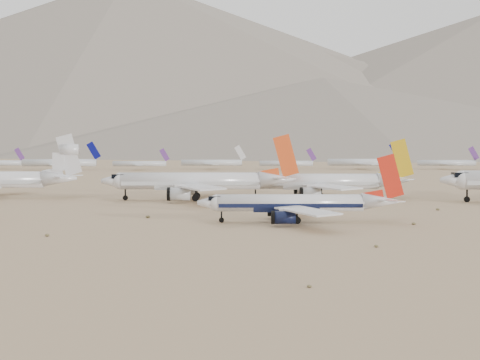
{
  "coord_description": "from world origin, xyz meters",
  "views": [
    {
      "loc": [
        -11.27,
        -130.76,
        15.92
      ],
      "look_at": [
        -10.07,
        39.39,
        7.0
      ],
      "focal_mm": 50.0,
      "sensor_mm": 36.0,
      "label": 1
    }
  ],
  "objects": [
    {
      "name": "ground",
      "position": [
        0.0,
        0.0,
        0.0
      ],
      "size": [
        7000.0,
        7000.0,
        0.0
      ],
      "primitive_type": "plane",
      "color": "#9C7B5A",
      "rests_on": "ground"
    },
    {
      "name": "main_airliner",
      "position": [
        1.8,
        5.71,
        3.9
      ],
      "size": [
        40.16,
        39.23,
        14.17
      ],
      "color": "silver",
      "rests_on": "ground"
    },
    {
      "name": "mountain_range",
      "position": [
        70.18,
        1648.01,
        190.32
      ],
      "size": [
        7354.0,
        3024.0,
        470.0
      ],
      "color": "slate",
      "rests_on": "ground"
    },
    {
      "name": "distant_storage_row",
      "position": [
        -11.87,
        299.56,
        4.41
      ],
      "size": [
        529.47,
        61.18,
        15.94
      ],
      "color": "silver",
      "rests_on": "ground"
    },
    {
      "name": "desert_scrub",
      "position": [
        -20.73,
        -21.89,
        0.28
      ],
      "size": [
        233.6,
        121.67,
        0.63
      ],
      "color": "brown",
      "rests_on": "ground"
    },
    {
      "name": "row2_orange_tail",
      "position": [
        -21.84,
        60.99,
        5.37
      ],
      "size": [
        53.68,
        52.51,
        19.15
      ],
      "color": "silver",
      "rests_on": "ground"
    },
    {
      "name": "row2_gold_tail",
      "position": [
        14.45,
        65.7,
        5.0
      ],
      "size": [
        50.2,
        49.1,
        17.87
      ],
      "color": "silver",
      "rests_on": "ground"
    }
  ]
}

